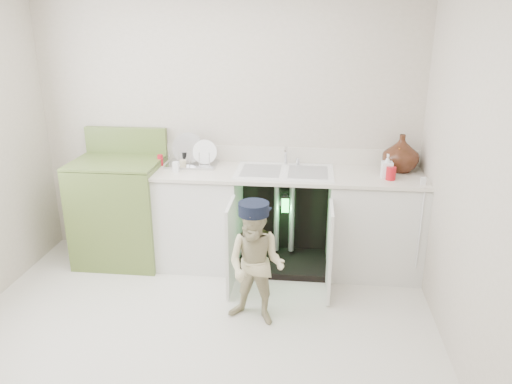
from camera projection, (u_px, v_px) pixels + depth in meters
The scene contains 5 objects.
ground at pixel (196, 338), 3.57m from camera, with size 3.50×3.50×0.00m, color beige.
room_shell at pixel (188, 172), 3.16m from camera, with size 6.00×5.50×1.26m.
counter_run at pixel (287, 217), 4.49m from camera, with size 2.44×1.02×1.23m.
avocado_stove at pixel (121, 209), 4.61m from camera, with size 0.78×0.65×1.21m.
repair_worker at pixel (256, 264), 3.63m from camera, with size 0.53×0.82×0.94m.
Camera 1 is at (0.76, -2.96, 2.17)m, focal length 35.00 mm.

